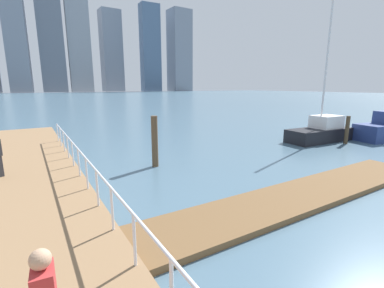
% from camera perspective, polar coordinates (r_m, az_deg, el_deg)
% --- Properties ---
extents(ground_plane, '(300.00, 300.00, 0.00)m').
position_cam_1_polar(ground_plane, '(15.87, -13.60, -1.71)').
color(ground_plane, slate).
extents(floating_dock, '(13.01, 2.00, 0.18)m').
position_cam_1_polar(floating_dock, '(10.01, 21.90, -10.02)').
color(floating_dock, brown).
rests_on(floating_dock, ground_plane).
extents(boardwalk_railing, '(0.06, 27.30, 1.08)m').
position_cam_1_polar(boardwalk_railing, '(5.28, -12.17, -16.33)').
color(boardwalk_railing, white).
rests_on(boardwalk_railing, boardwalk).
extents(dock_piling_2, '(0.24, 0.24, 1.81)m').
position_cam_1_polar(dock_piling_2, '(20.21, 29.82, 2.58)').
color(dock_piling_2, '#473826').
rests_on(dock_piling_2, ground_plane).
extents(dock_piling_5, '(0.29, 0.29, 2.38)m').
position_cam_1_polar(dock_piling_5, '(12.63, -7.85, 0.51)').
color(dock_piling_5, brown).
rests_on(dock_piling_5, ground_plane).
extents(moored_boat_1, '(4.99, 1.99, 9.25)m').
position_cam_1_polar(moored_boat_1, '(20.43, 25.51, 2.48)').
color(moored_boat_1, black).
rests_on(moored_boat_1, ground_plane).
extents(skyline_tower_2, '(11.29, 14.70, 68.80)m').
position_cam_1_polar(skyline_tower_2, '(177.68, -33.27, 20.27)').
color(skyline_tower_2, gray).
rests_on(skyline_tower_2, ground_plane).
extents(skyline_tower_3, '(13.28, 9.02, 57.70)m').
position_cam_1_polar(skyline_tower_3, '(178.25, -27.56, 19.01)').
color(skyline_tower_3, slate).
rests_on(skyline_tower_3, ground_plane).
extents(skyline_tower_4, '(12.75, 7.33, 65.81)m').
position_cam_1_polar(skyline_tower_4, '(180.78, -22.81, 20.61)').
color(skyline_tower_4, '#8C939E').
rests_on(skyline_tower_4, ground_plane).
extents(skyline_tower_5, '(12.83, 10.22, 50.21)m').
position_cam_1_polar(skyline_tower_5, '(191.78, -16.57, 18.14)').
color(skyline_tower_5, gray).
rests_on(skyline_tower_5, ground_plane).
extents(skyline_tower_6, '(12.18, 8.03, 53.52)m').
position_cam_1_polar(skyline_tower_6, '(186.47, -8.76, 19.18)').
color(skyline_tower_6, slate).
rests_on(skyline_tower_6, ground_plane).
extents(skyline_tower_7, '(14.04, 12.44, 52.27)m').
position_cam_1_polar(skyline_tower_7, '(193.22, -2.64, 18.87)').
color(skyline_tower_7, gray).
rests_on(skyline_tower_7, ground_plane).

